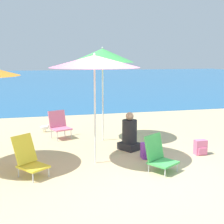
# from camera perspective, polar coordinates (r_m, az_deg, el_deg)

# --- Properties ---
(ground_plane) EXTENTS (60.00, 60.00, 0.00)m
(ground_plane) POSITION_cam_1_polar(r_m,az_deg,el_deg) (5.87, 3.81, -11.47)
(ground_plane) COLOR #D1BA89
(sea_water) EXTENTS (60.00, 40.00, 0.01)m
(sea_water) POSITION_cam_1_polar(r_m,az_deg,el_deg) (31.56, -10.92, 5.98)
(sea_water) COLOR #23669E
(sea_water) RESTS_ON ground
(beach_umbrella_green) EXTENTS (1.59, 1.59, 2.40)m
(beach_umbrella_green) POSITION_cam_1_polar(r_m,az_deg,el_deg) (7.90, -1.74, 10.28)
(beach_umbrella_green) COLOR white
(beach_umbrella_green) RESTS_ON ground
(beach_umbrella_pink) EXTENTS (1.78, 1.78, 2.22)m
(beach_umbrella_pink) POSITION_cam_1_polar(r_m,az_deg,el_deg) (6.13, -3.23, 9.20)
(beach_umbrella_pink) COLOR white
(beach_umbrella_pink) RESTS_ON ground
(beach_chair_green) EXTENTS (0.68, 0.68, 0.69)m
(beach_chair_green) POSITION_cam_1_polar(r_m,az_deg,el_deg) (6.06, 8.48, -7.72)
(beach_chair_green) COLOR silver
(beach_chair_green) RESTS_ON ground
(beach_chair_yellow) EXTENTS (0.69, 0.73, 0.74)m
(beach_chair_yellow) POSITION_cam_1_polar(r_m,az_deg,el_deg) (5.94, -14.99, -8.07)
(beach_chair_yellow) COLOR silver
(beach_chair_yellow) RESTS_ON ground
(beach_chair_pink) EXTENTS (0.63, 0.65, 0.73)m
(beach_chair_pink) POSITION_cam_1_polar(r_m,az_deg,el_deg) (8.46, -9.65, -2.18)
(beach_chair_pink) COLOR silver
(beach_chair_pink) RESTS_ON ground
(person_seated_far) EXTENTS (0.55, 0.58, 0.89)m
(person_seated_far) POSITION_cam_1_polar(r_m,az_deg,el_deg) (7.32, 3.22, -4.14)
(person_seated_far) COLOR #262628
(person_seated_far) RESTS_ON ground
(backpack_purple) EXTENTS (0.27, 0.25, 0.33)m
(backpack_purple) POSITION_cam_1_polar(r_m,az_deg,el_deg) (6.79, 6.59, -7.05)
(backpack_purple) COLOR purple
(backpack_purple) RESTS_ON ground
(backpack_pink) EXTENTS (0.27, 0.19, 0.33)m
(backpack_pink) POSITION_cam_1_polar(r_m,az_deg,el_deg) (7.25, 15.88, -6.25)
(backpack_pink) COLOR pink
(backpack_pink) RESTS_ON ground
(seagull) EXTENTS (0.27, 0.11, 0.23)m
(seagull) POSITION_cam_1_polar(r_m,az_deg,el_deg) (9.24, -12.17, -2.75)
(seagull) COLOR gold
(seagull) RESTS_ON ground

